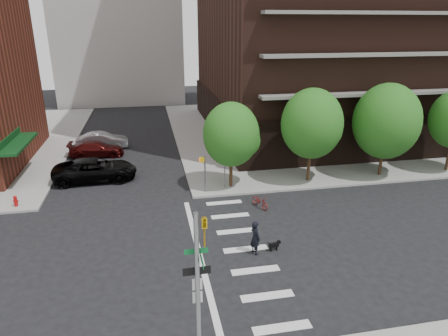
{
  "coord_description": "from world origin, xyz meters",
  "views": [
    {
      "loc": [
        -1.72,
        -18.06,
        11.39
      ],
      "look_at": [
        3.0,
        6.0,
        2.5
      ],
      "focal_mm": 32.0,
      "sensor_mm": 36.0,
      "label": 1
    }
  ],
  "objects_px": {
    "parked_car_maroon": "(96,149)",
    "parked_car_silver": "(102,140)",
    "scooter": "(260,201)",
    "dog_walker": "(255,237)",
    "traffic_signal": "(199,308)",
    "fire_hydrant": "(15,200)",
    "parked_car_black": "(95,170)"
  },
  "relations": [
    {
      "from": "traffic_signal",
      "to": "parked_car_black",
      "type": "distance_m",
      "value": 20.26
    },
    {
      "from": "fire_hydrant",
      "to": "scooter",
      "type": "xyz_separation_m",
      "value": [
        15.7,
        -2.94,
        -0.13
      ]
    },
    {
      "from": "parked_car_maroon",
      "to": "dog_walker",
      "type": "xyz_separation_m",
      "value": [
        9.8,
        -18.53,
        0.23
      ]
    },
    {
      "from": "parked_car_maroon",
      "to": "parked_car_silver",
      "type": "distance_m",
      "value": 2.48
    },
    {
      "from": "parked_car_maroon",
      "to": "parked_car_silver",
      "type": "xyz_separation_m",
      "value": [
        0.3,
        2.46,
        0.09
      ]
    },
    {
      "from": "parked_car_black",
      "to": "parked_car_maroon",
      "type": "xyz_separation_m",
      "value": [
        -0.53,
        6.13,
        -0.16
      ]
    },
    {
      "from": "fire_hydrant",
      "to": "dog_walker",
      "type": "xyz_separation_m",
      "value": [
        13.88,
        -8.27,
        0.38
      ]
    },
    {
      "from": "fire_hydrant",
      "to": "parked_car_silver",
      "type": "relative_size",
      "value": 0.15
    },
    {
      "from": "dog_walker",
      "to": "parked_car_maroon",
      "type": "bearing_deg",
      "value": 7.23
    },
    {
      "from": "traffic_signal",
      "to": "parked_car_silver",
      "type": "distance_m",
      "value": 28.65
    },
    {
      "from": "scooter",
      "to": "dog_walker",
      "type": "distance_m",
      "value": 5.65
    },
    {
      "from": "parked_car_silver",
      "to": "parked_car_black",
      "type": "bearing_deg",
      "value": 179.24
    },
    {
      "from": "traffic_signal",
      "to": "dog_walker",
      "type": "bearing_deg",
      "value": 61.26
    },
    {
      "from": "parked_car_black",
      "to": "scooter",
      "type": "bearing_deg",
      "value": -124.25
    },
    {
      "from": "parked_car_silver",
      "to": "scooter",
      "type": "distance_m",
      "value": 19.33
    },
    {
      "from": "traffic_signal",
      "to": "fire_hydrant",
      "type": "bearing_deg",
      "value": 123.26
    },
    {
      "from": "parked_car_black",
      "to": "dog_walker",
      "type": "xyz_separation_m",
      "value": [
        9.28,
        -12.41,
        0.07
      ]
    },
    {
      "from": "traffic_signal",
      "to": "dog_walker",
      "type": "xyz_separation_m",
      "value": [
        3.85,
        7.03,
        -1.77
      ]
    },
    {
      "from": "fire_hydrant",
      "to": "parked_car_maroon",
      "type": "bearing_deg",
      "value": 68.32
    },
    {
      "from": "fire_hydrant",
      "to": "parked_car_maroon",
      "type": "relative_size",
      "value": 0.15
    },
    {
      "from": "traffic_signal",
      "to": "dog_walker",
      "type": "distance_m",
      "value": 8.21
    },
    {
      "from": "parked_car_maroon",
      "to": "dog_walker",
      "type": "bearing_deg",
      "value": -150.81
    },
    {
      "from": "scooter",
      "to": "dog_walker",
      "type": "height_order",
      "value": "dog_walker"
    },
    {
      "from": "fire_hydrant",
      "to": "parked_car_black",
      "type": "height_order",
      "value": "parked_car_black"
    },
    {
      "from": "traffic_signal",
      "to": "dog_walker",
      "type": "relative_size",
      "value": 3.22
    },
    {
      "from": "parked_car_black",
      "to": "fire_hydrant",
      "type": "bearing_deg",
      "value": 130.22
    },
    {
      "from": "traffic_signal",
      "to": "fire_hydrant",
      "type": "relative_size",
      "value": 8.2
    },
    {
      "from": "parked_car_black",
      "to": "dog_walker",
      "type": "relative_size",
      "value": 3.32
    },
    {
      "from": "scooter",
      "to": "parked_car_black",
      "type": "bearing_deg",
      "value": 126.98
    },
    {
      "from": "dog_walker",
      "to": "parked_car_black",
      "type": "bearing_deg",
      "value": 16.14
    },
    {
      "from": "dog_walker",
      "to": "fire_hydrant",
      "type": "bearing_deg",
      "value": 38.58
    },
    {
      "from": "traffic_signal",
      "to": "parked_car_maroon",
      "type": "distance_m",
      "value": 26.32
    }
  ]
}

